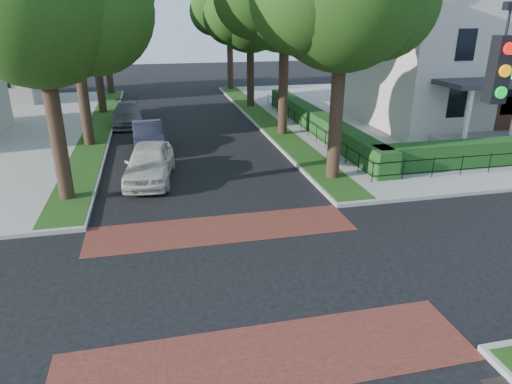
# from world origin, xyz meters

# --- Properties ---
(ground) EXTENTS (120.00, 120.00, 0.00)m
(ground) POSITION_xyz_m (0.00, 0.00, 0.00)
(ground) COLOR black
(ground) RESTS_ON ground
(sidewalk_ne) EXTENTS (30.00, 30.00, 0.15)m
(sidewalk_ne) POSITION_xyz_m (19.50, 19.00, 0.07)
(sidewalk_ne) COLOR gray
(sidewalk_ne) RESTS_ON ground
(crosswalk_far) EXTENTS (9.00, 2.20, 0.01)m
(crosswalk_far) POSITION_xyz_m (0.00, 3.20, 0.01)
(crosswalk_far) COLOR maroon
(crosswalk_far) RESTS_ON ground
(crosswalk_near) EXTENTS (9.00, 2.20, 0.01)m
(crosswalk_near) POSITION_xyz_m (0.00, -3.20, 0.01)
(crosswalk_near) COLOR maroon
(crosswalk_near) RESTS_ON ground
(grass_strip_ne) EXTENTS (1.60, 29.80, 0.02)m
(grass_strip_ne) POSITION_xyz_m (5.40, 19.10, 0.16)
(grass_strip_ne) COLOR #1F3F12
(grass_strip_ne) RESTS_ON sidewalk_ne
(grass_strip_nw) EXTENTS (1.60, 29.80, 0.02)m
(grass_strip_nw) POSITION_xyz_m (-5.40, 19.10, 0.16)
(grass_strip_nw) COLOR #1F3F12
(grass_strip_nw) RESTS_ON sidewalk_nw
(tree_right_far) EXTENTS (7.25, 6.23, 9.74)m
(tree_right_far) POSITION_xyz_m (5.60, 24.22, 6.91)
(tree_right_far) COLOR black
(tree_right_far) RESTS_ON sidewalk_ne
(tree_right_back) EXTENTS (7.50, 6.45, 10.20)m
(tree_right_back) POSITION_xyz_m (5.60, 33.23, 7.27)
(tree_right_back) COLOR black
(tree_right_back) RESTS_ON sidewalk_ne
(tree_left_near) EXTENTS (7.50, 6.45, 10.20)m
(tree_left_near) POSITION_xyz_m (-5.40, 7.23, 7.27)
(tree_left_near) COLOR black
(tree_left_near) RESTS_ON sidewalk_nw
(tree_left_far) EXTENTS (7.00, 6.02, 9.86)m
(tree_left_far) POSITION_xyz_m (-5.40, 24.22, 7.12)
(tree_left_far) COLOR black
(tree_left_far) RESTS_ON sidewalk_nw
(tree_left_back) EXTENTS (7.75, 6.66, 10.44)m
(tree_left_back) POSITION_xyz_m (-5.40, 33.24, 7.41)
(tree_left_back) COLOR black
(tree_left_back) RESTS_ON sidewalk_nw
(hedge_main_road) EXTENTS (1.00, 18.00, 1.20)m
(hedge_main_road) POSITION_xyz_m (7.70, 15.00, 0.75)
(hedge_main_road) COLOR #153A14
(hedge_main_road) RESTS_ON sidewalk_ne
(fence_main_road) EXTENTS (0.06, 18.00, 0.90)m
(fence_main_road) POSITION_xyz_m (6.90, 15.00, 0.60)
(fence_main_road) COLOR black
(fence_main_road) RESTS_ON sidewalk_ne
(house_victorian) EXTENTS (13.00, 13.05, 12.48)m
(house_victorian) POSITION_xyz_m (17.51, 15.92, 6.02)
(house_victorian) COLOR beige
(house_victorian) RESTS_ON sidewalk_ne
(parked_car_front) EXTENTS (2.51, 4.97, 1.62)m
(parked_car_front) POSITION_xyz_m (-2.30, 8.78, 0.81)
(parked_car_front) COLOR silver
(parked_car_front) RESTS_ON ground
(parked_car_middle) EXTENTS (1.74, 4.47, 1.45)m
(parked_car_middle) POSITION_xyz_m (-2.33, 13.84, 0.72)
(parked_car_middle) COLOR #1E202E
(parked_car_middle) RESTS_ON ground
(parked_car_rear) EXTENTS (1.98, 4.80, 1.39)m
(parked_car_rear) POSITION_xyz_m (-3.60, 20.11, 0.69)
(parked_car_rear) COLOR slate
(parked_car_rear) RESTS_ON ground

